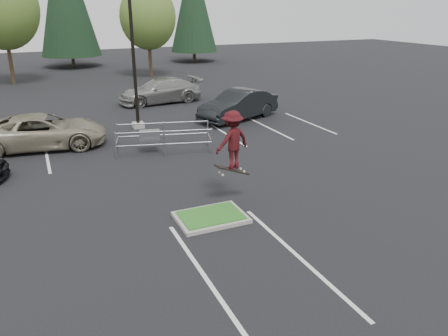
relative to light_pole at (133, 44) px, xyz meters
name	(u,v)px	position (x,y,z in m)	size (l,w,h in m)	color
ground	(211,219)	(-0.50, -12.00, -4.56)	(120.00, 120.00, 0.00)	black
grass_median	(211,217)	(-0.50, -12.00, -4.48)	(2.20, 1.60, 0.16)	gray
stall_lines	(129,166)	(-1.85, -5.98, -4.56)	(22.62, 17.60, 0.01)	silver
light_pole	(133,44)	(0.00, 0.00, 0.00)	(0.70, 0.60, 10.12)	gray
decid_b	(2,11)	(-6.51, 18.53, 1.48)	(5.89, 5.89, 9.64)	#38281C
decid_c	(148,19)	(5.49, 17.83, 0.69)	(5.12, 5.12, 8.38)	#38281C
conif_c	(193,1)	(13.50, 27.50, 2.29)	(5.50, 5.50, 12.50)	#38281C
cart_corral	(153,136)	(-0.35, -4.56, -3.78)	(4.62, 2.60, 1.24)	gray
skateboarder	(232,141)	(0.70, -11.00, -2.34)	(1.45, 1.07, 2.33)	black
car_l_tan	(43,131)	(-5.00, -1.75, -3.75)	(2.69, 5.83, 1.62)	gray
car_r_charc	(239,105)	(6.00, -0.50, -3.68)	(1.85, 5.31, 1.75)	black
car_far_silver	(161,91)	(3.07, 6.00, -3.71)	(2.37, 5.82, 1.69)	gray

